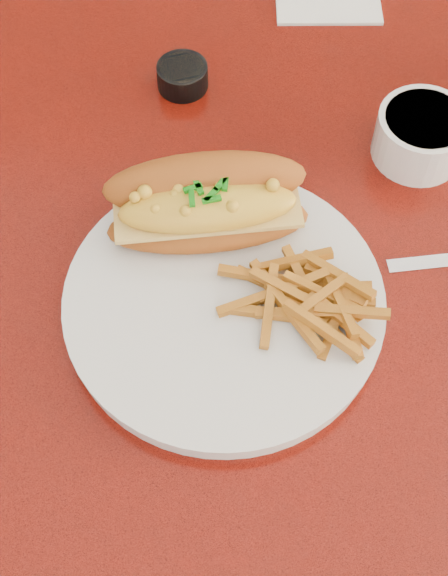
# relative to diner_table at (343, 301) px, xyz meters

# --- Properties ---
(ground) EXTENTS (8.00, 8.00, 0.00)m
(ground) POSITION_rel_diner_table_xyz_m (0.00, 0.00, -0.61)
(ground) COLOR silver
(ground) RESTS_ON ground
(diner_table) EXTENTS (1.23, 0.83, 0.77)m
(diner_table) POSITION_rel_diner_table_xyz_m (0.00, 0.00, 0.00)
(diner_table) COLOR #B5190B
(diner_table) RESTS_ON ground
(booth_bench_far) EXTENTS (1.20, 0.51, 0.90)m
(booth_bench_far) POSITION_rel_diner_table_xyz_m (0.00, 0.81, -0.32)
(booth_bench_far) COLOR #A50B0B
(booth_bench_far) RESTS_ON ground
(dinner_plate) EXTENTS (0.38, 0.38, 0.02)m
(dinner_plate) POSITION_rel_diner_table_xyz_m (-0.14, -0.11, 0.17)
(dinner_plate) COLOR silver
(dinner_plate) RESTS_ON diner_table
(mac_hoagie) EXTENTS (0.21, 0.13, 0.09)m
(mac_hoagie) POSITION_rel_diner_table_xyz_m (-0.16, -0.03, 0.22)
(mac_hoagie) COLOR #AB561B
(mac_hoagie) RESTS_ON dinner_plate
(fries_pile) EXTENTS (0.14, 0.13, 0.03)m
(fries_pile) POSITION_rel_diner_table_xyz_m (-0.06, -0.11, 0.20)
(fries_pile) COLOR orange
(fries_pile) RESTS_ON dinner_plate
(fork) EXTENTS (0.07, 0.13, 0.00)m
(fork) POSITION_rel_diner_table_xyz_m (-0.07, -0.08, 0.18)
(fork) COLOR silver
(fork) RESTS_ON dinner_plate
(gravy_ramekin) EXTENTS (0.12, 0.12, 0.05)m
(gravy_ramekin) POSITION_rel_diner_table_xyz_m (0.06, 0.09, 0.19)
(gravy_ramekin) COLOR silver
(gravy_ramekin) RESTS_ON diner_table
(sauce_cup_left) EXTENTS (0.06, 0.06, 0.03)m
(sauce_cup_left) POSITION_rel_diner_table_xyz_m (-0.20, 0.18, 0.18)
(sauce_cup_left) COLOR black
(sauce_cup_left) RESTS_ON diner_table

